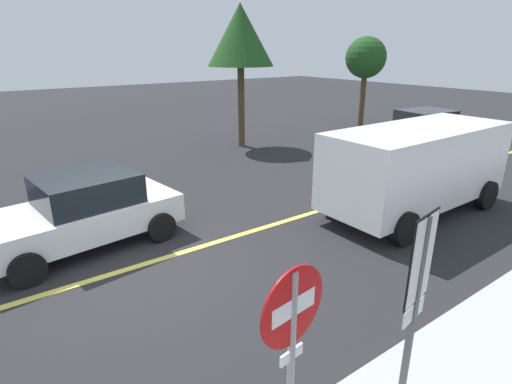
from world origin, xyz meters
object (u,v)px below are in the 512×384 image
at_px(car_white_near_curb, 83,211).
at_px(speed_limit_sign, 418,282).
at_px(tree_left_verge, 240,36).
at_px(car_silver_approaching, 427,128).
at_px(tree_centre_verge, 366,59).
at_px(stop_sign, 292,342).
at_px(white_van, 418,164).

bearing_deg(car_white_near_curb, speed_limit_sign, -74.94).
relative_size(speed_limit_sign, tree_left_verge, 0.44).
height_order(speed_limit_sign, car_silver_approaching, speed_limit_sign).
bearing_deg(tree_centre_verge, speed_limit_sign, -137.97).
bearing_deg(stop_sign, tree_left_verge, 58.01).
distance_m(speed_limit_sign, car_silver_approaching, 14.61).
xyz_separation_m(stop_sign, car_white_near_curb, (-0.29, 6.38, -0.82)).
bearing_deg(stop_sign, car_silver_approaching, 28.30).
bearing_deg(white_van, tree_left_verge, 86.25).
xyz_separation_m(speed_limit_sign, white_van, (5.54, 3.63, -0.50)).
relative_size(car_white_near_curb, tree_centre_verge, 0.90).
bearing_deg(car_white_near_curb, stop_sign, -87.42).
bearing_deg(car_white_near_curb, tree_centre_verge, 20.62).
xyz_separation_m(car_white_near_curb, car_silver_approaching, (14.16, 1.09, 0.01)).
distance_m(car_white_near_curb, tree_left_verge, 10.45).
relative_size(stop_sign, car_silver_approaching, 0.51).
distance_m(stop_sign, tree_left_verge, 14.63).
distance_m(stop_sign, white_van, 7.82).
relative_size(stop_sign, white_van, 0.45).
bearing_deg(car_silver_approaching, car_white_near_curb, -175.59).
height_order(stop_sign, tree_centre_verge, tree_centre_verge).
distance_m(stop_sign, tree_centre_verge, 19.71).
distance_m(speed_limit_sign, tree_centre_verge, 18.71).
bearing_deg(white_van, stop_sign, -154.14).
height_order(stop_sign, speed_limit_sign, speed_limit_sign).
xyz_separation_m(stop_sign, car_silver_approaching, (13.87, 7.47, -0.80)).
bearing_deg(white_van, tree_centre_verge, 46.82).
bearing_deg(stop_sign, car_white_near_curb, 92.58).
height_order(car_silver_approaching, tree_centre_verge, tree_centre_verge).
bearing_deg(speed_limit_sign, tree_centre_verge, 42.03).
relative_size(stop_sign, tree_left_verge, 0.41).
relative_size(speed_limit_sign, car_silver_approaching, 0.55).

